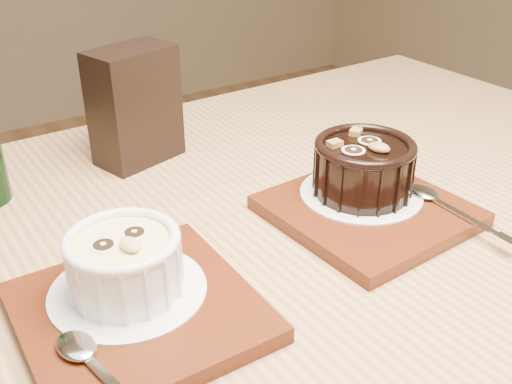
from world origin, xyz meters
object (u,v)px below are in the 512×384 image
Objects in this scene: table at (264,324)px; tray_left at (139,312)px; condiment_stand at (135,106)px; ramekin_dark at (364,165)px; ramekin_white at (124,261)px; tray_right at (367,211)px.

tray_left is (-0.14, -0.03, 0.10)m from table.
ramekin_dark is at bearing -57.51° from condiment_stand.
ramekin_white reaches higher than table.
tray_right is at bearing -61.13° from condiment_stand.
condiment_stand reaches higher than tray_left.
tray_right is 1.29× the size of condiment_stand.
tray_right is 0.05m from ramekin_dark.
ramekin_dark reaches higher than tray_left.
ramekin_white is (0.00, 0.02, 0.04)m from tray_left.
ramekin_dark is at bearing 8.85° from tray_left.
table is at bearing 10.72° from tray_left.
table is 13.13× the size of ramekin_white.
tray_left is 0.28m from ramekin_dark.
ramekin_white is (-0.14, -0.01, 0.14)m from table.
ramekin_dark is 0.29m from condiment_stand.
tray_left is at bearing -98.95° from ramekin_white.
ramekin_dark is at bearing -3.54° from ramekin_white.
ramekin_dark is at bearing 6.87° from table.
condiment_stand is at bearing 57.21° from ramekin_white.
ramekin_dark reaches higher than table.
condiment_stand is (0.12, 0.26, 0.02)m from ramekin_white.
ramekin_dark is at bearing 67.52° from tray_right.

